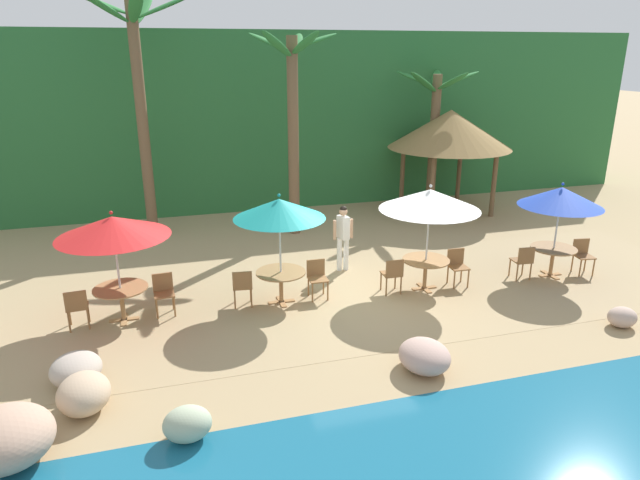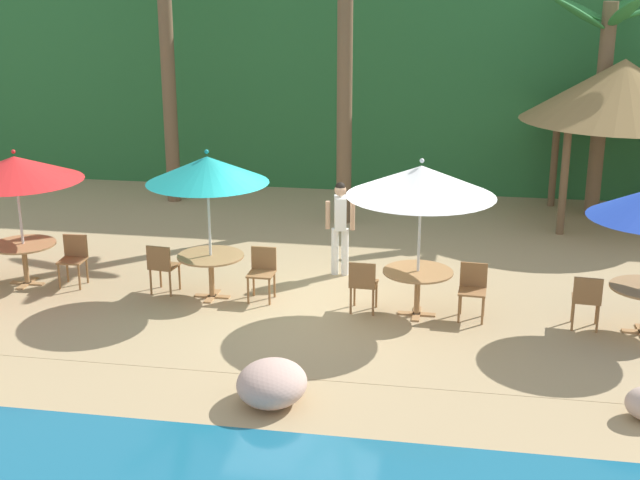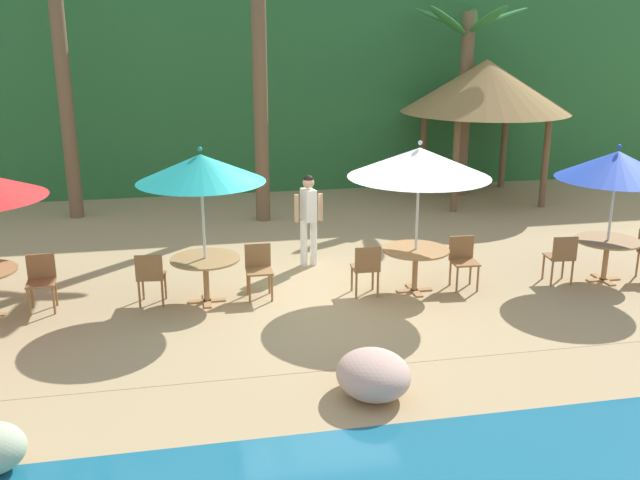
% 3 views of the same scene
% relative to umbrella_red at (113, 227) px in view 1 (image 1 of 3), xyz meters
% --- Properties ---
extents(ground_plane, '(120.00, 120.00, 0.00)m').
position_rel_umbrella_red_xyz_m(ground_plane, '(5.03, -0.17, -2.05)').
color(ground_plane, tan).
extents(terrace_deck, '(18.00, 5.20, 0.01)m').
position_rel_umbrella_red_xyz_m(terrace_deck, '(5.03, -0.17, -2.05)').
color(terrace_deck, tan).
rests_on(terrace_deck, ground).
extents(foliage_backdrop, '(28.00, 2.40, 6.00)m').
position_rel_umbrella_red_xyz_m(foliage_backdrop, '(5.03, 8.83, 0.95)').
color(foliage_backdrop, '#286633').
rests_on(foliage_backdrop, ground).
extents(rock_seawall, '(17.18, 3.38, 0.78)m').
position_rel_umbrella_red_xyz_m(rock_seawall, '(2.15, -3.17, -1.72)').
color(rock_seawall, tan).
rests_on(rock_seawall, ground).
extents(umbrella_red, '(2.23, 2.23, 2.38)m').
position_rel_umbrella_red_xyz_m(umbrella_red, '(0.00, 0.00, 0.00)').
color(umbrella_red, silver).
rests_on(umbrella_red, ground).
extents(dining_table_red, '(1.10, 1.10, 0.74)m').
position_rel_umbrella_red_xyz_m(dining_table_red, '(0.00, 0.00, -1.44)').
color(dining_table_red, '#A37547').
rests_on(dining_table_red, ground).
extents(chair_red_seaward, '(0.44, 0.45, 0.87)m').
position_rel_umbrella_red_xyz_m(chair_red_seaward, '(0.84, 0.14, -1.54)').
color(chair_red_seaward, olive).
rests_on(chair_red_seaward, ground).
extents(chair_red_inland, '(0.45, 0.46, 0.87)m').
position_rel_umbrella_red_xyz_m(chair_red_inland, '(-0.84, -0.16, -1.54)').
color(chair_red_inland, olive).
rests_on(chair_red_inland, ground).
extents(umbrella_teal, '(1.98, 1.98, 2.50)m').
position_rel_umbrella_red_xyz_m(umbrella_teal, '(3.35, -0.06, 0.12)').
color(umbrella_teal, silver).
rests_on(umbrella_teal, ground).
extents(dining_table_teal, '(1.10, 1.10, 0.74)m').
position_rel_umbrella_red_xyz_m(dining_table_teal, '(3.35, -0.06, -1.44)').
color(dining_table_teal, '#A37547').
rests_on(dining_table_teal, ground).
extents(chair_teal_seaward, '(0.42, 0.43, 0.87)m').
position_rel_umbrella_red_xyz_m(chair_teal_seaward, '(4.20, 0.02, -1.54)').
color(chair_teal_seaward, olive).
rests_on(chair_teal_seaward, ground).
extents(chair_teal_inland, '(0.47, 0.47, 0.87)m').
position_rel_umbrella_red_xyz_m(chair_teal_inland, '(2.50, -0.05, -1.54)').
color(chair_teal_inland, olive).
rests_on(chair_teal_inland, ground).
extents(umbrella_white, '(2.29, 2.29, 2.52)m').
position_rel_umbrella_red_xyz_m(umbrella_white, '(6.76, -0.26, 0.13)').
color(umbrella_white, silver).
rests_on(umbrella_white, ground).
extents(dining_table_white, '(1.10, 1.10, 0.74)m').
position_rel_umbrella_red_xyz_m(dining_table_white, '(6.76, -0.26, -1.44)').
color(dining_table_white, '#A37547').
rests_on(dining_table_white, ground).
extents(chair_white_seaward, '(0.44, 0.45, 0.87)m').
position_rel_umbrella_red_xyz_m(chair_white_seaward, '(7.62, -0.21, -1.54)').
color(chair_white_seaward, olive).
rests_on(chair_white_seaward, ground).
extents(chair_white_inland, '(0.44, 0.44, 0.87)m').
position_rel_umbrella_red_xyz_m(chair_white_inland, '(5.91, -0.32, -1.54)').
color(chair_white_inland, olive).
rests_on(chair_white_inland, ground).
extents(umbrella_blue, '(1.98, 1.98, 2.38)m').
position_rel_umbrella_red_xyz_m(umbrella_blue, '(10.16, -0.40, -0.02)').
color(umbrella_blue, silver).
rests_on(umbrella_blue, ground).
extents(dining_table_blue, '(1.10, 1.10, 0.74)m').
position_rel_umbrella_red_xyz_m(dining_table_blue, '(10.16, -0.40, -1.44)').
color(dining_table_blue, '#A37547').
rests_on(dining_table_blue, ground).
extents(chair_blue_seaward, '(0.48, 0.48, 0.87)m').
position_rel_umbrella_red_xyz_m(chair_blue_seaward, '(11.02, -0.43, -1.54)').
color(chair_blue_seaward, olive).
rests_on(chair_blue_seaward, ground).
extents(chair_blue_inland, '(0.46, 0.46, 0.87)m').
position_rel_umbrella_red_xyz_m(chair_blue_inland, '(9.31, -0.41, -1.54)').
color(chair_blue_inland, olive).
rests_on(chair_blue_inland, ground).
extents(palm_tree_nearest, '(3.59, 3.73, 7.02)m').
position_rel_umbrella_red_xyz_m(palm_tree_nearest, '(0.63, 5.93, 2.52)').
color(palm_tree_nearest, brown).
rests_on(palm_tree_nearest, ground).
extents(palm_tree_second, '(2.60, 2.70, 5.89)m').
position_rel_umbrella_red_xyz_m(palm_tree_second, '(4.86, 4.81, 1.74)').
color(palm_tree_second, brown).
rests_on(palm_tree_second, ground).
extents(palm_tree_third, '(2.83, 2.81, 4.75)m').
position_rel_umbrella_red_xyz_m(palm_tree_third, '(10.21, 6.32, 1.10)').
color(palm_tree_third, brown).
rests_on(palm_tree_third, ground).
extents(palapa_hut, '(4.17, 4.17, 3.48)m').
position_rel_umbrella_red_xyz_m(palapa_hut, '(10.54, 5.83, 0.77)').
color(palapa_hut, brown).
rests_on(palapa_hut, ground).
extents(waiter_in_white, '(0.52, 0.37, 1.70)m').
position_rel_umbrella_red_xyz_m(waiter_in_white, '(5.28, 1.41, -1.07)').
color(waiter_in_white, white).
rests_on(waiter_in_white, ground).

